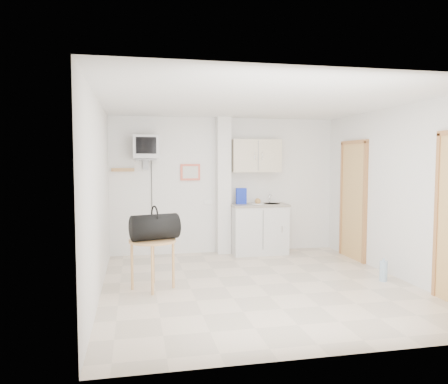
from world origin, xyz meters
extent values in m
plane|color=beige|center=(0.00, 0.00, 0.00)|extent=(4.50, 4.50, 0.00)
cube|color=white|center=(0.00, 2.25, 1.25)|extent=(4.20, 0.04, 2.50)
cube|color=white|center=(0.00, -2.25, 1.25)|extent=(4.20, 0.04, 2.50)
cube|color=white|center=(-2.10, 0.00, 1.25)|extent=(0.04, 4.50, 2.50)
cube|color=white|center=(2.10, 0.00, 1.25)|extent=(0.04, 4.50, 2.50)
cube|color=white|center=(0.00, 0.00, 2.50)|extent=(4.20, 4.50, 0.04)
cube|color=white|center=(-0.05, 2.14, 1.25)|extent=(0.25, 0.22, 2.50)
cube|color=#DE5F49|center=(-0.65, 2.23, 1.50)|extent=(0.36, 0.03, 0.30)
cube|color=silver|center=(-0.65, 2.22, 1.50)|extent=(0.28, 0.01, 0.22)
cube|color=tan|center=(-1.85, 2.22, 1.55)|extent=(0.40, 0.05, 0.06)
cube|color=white|center=(-0.32, 2.24, 0.95)|extent=(0.15, 0.02, 0.08)
cylinder|color=tan|center=(-2.00, 2.16, 1.54)|extent=(0.02, 0.08, 0.02)
cylinder|color=tan|center=(-1.90, 2.16, 1.54)|extent=(0.02, 0.08, 0.02)
cylinder|color=tan|center=(-1.80, 2.16, 1.54)|extent=(0.02, 0.08, 0.02)
cylinder|color=tan|center=(-1.70, 2.16, 1.54)|extent=(0.02, 0.08, 0.02)
cube|color=#AE6C35|center=(2.08, 1.25, 1.00)|extent=(0.04, 0.75, 2.00)
cube|color=brown|center=(2.07, 1.25, 1.00)|extent=(0.06, 0.87, 2.06)
cube|color=silver|center=(0.58, 1.98, 0.44)|extent=(1.00, 0.55, 0.88)
cube|color=gray|center=(0.58, 1.98, 0.90)|extent=(1.03, 0.58, 0.04)
cylinder|color=#B7B7BA|center=(0.83, 1.98, 0.90)|extent=(0.30, 0.30, 0.05)
cylinder|color=#B7B7BA|center=(0.83, 2.12, 1.00)|extent=(0.02, 0.02, 0.16)
cylinder|color=#B7B7BA|center=(0.83, 2.06, 1.07)|extent=(0.02, 0.13, 0.02)
cube|color=beige|center=(0.55, 2.09, 1.80)|extent=(0.90, 0.32, 0.60)
cube|color=#142AB3|center=(0.26, 2.04, 1.06)|extent=(0.19, 0.07, 0.29)
cylinder|color=white|center=(0.54, 1.92, 0.93)|extent=(0.22, 0.22, 0.01)
sphere|color=tan|center=(0.54, 1.92, 0.97)|extent=(0.11, 0.11, 0.11)
cube|color=slate|center=(-1.45, 2.09, 1.73)|extent=(0.36, 0.32, 0.02)
cube|color=slate|center=(-1.45, 2.22, 1.65)|extent=(0.10, 0.06, 0.20)
cube|color=silver|center=(-1.45, 2.02, 1.95)|extent=(0.44, 0.42, 0.40)
cube|color=black|center=(-1.45, 1.80, 1.97)|extent=(0.34, 0.02, 0.28)
cylinder|color=black|center=(-1.35, 2.23, 0.86)|extent=(0.01, 0.01, 1.73)
cylinder|color=tan|center=(-1.43, 0.11, 0.65)|extent=(0.62, 0.62, 0.03)
cylinder|color=tan|center=(-1.16, 0.10, 0.32)|extent=(0.04, 0.04, 0.64)
cylinder|color=tan|center=(-1.41, 0.38, 0.32)|extent=(0.04, 0.04, 0.64)
cylinder|color=tan|center=(-1.70, 0.13, 0.32)|extent=(0.04, 0.04, 0.64)
cylinder|color=tan|center=(-1.45, -0.16, 0.32)|extent=(0.04, 0.04, 0.64)
cylinder|color=black|center=(-1.40, 0.10, 0.84)|extent=(0.69, 0.50, 0.34)
torus|color=black|center=(-1.40, 0.10, 0.99)|extent=(0.09, 0.25, 0.26)
cylinder|color=#96B6D1|center=(1.80, -0.18, 0.14)|extent=(0.11, 0.11, 0.29)
cylinder|color=#96B6D1|center=(1.80, -0.18, 0.31)|extent=(0.03, 0.03, 0.04)
camera|label=1|loc=(-1.66, -5.69, 1.72)|focal=35.00mm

